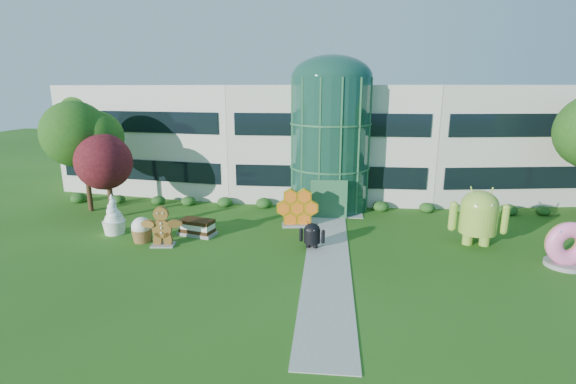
# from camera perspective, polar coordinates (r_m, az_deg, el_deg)

# --- Properties ---
(ground) EXTENTS (140.00, 140.00, 0.00)m
(ground) POSITION_cam_1_polar(r_m,az_deg,el_deg) (21.79, 5.37, -10.68)
(ground) COLOR #215114
(ground) RESTS_ON ground
(building) EXTENTS (46.00, 15.00, 9.30)m
(building) POSITION_cam_1_polar(r_m,az_deg,el_deg) (38.06, 5.79, 7.29)
(building) COLOR beige
(building) RESTS_ON ground
(atrium) EXTENTS (6.00, 6.00, 9.80)m
(atrium) POSITION_cam_1_polar(r_m,az_deg,el_deg) (32.07, 5.78, 6.48)
(atrium) COLOR #194738
(atrium) RESTS_ON ground
(walkway) EXTENTS (2.40, 20.00, 0.04)m
(walkway) POSITION_cam_1_polar(r_m,az_deg,el_deg) (23.61, 5.42, -8.61)
(walkway) COLOR #9E9E93
(walkway) RESTS_ON ground
(tree_red) EXTENTS (4.00, 4.00, 6.00)m
(tree_red) POSITION_cam_1_polar(r_m,az_deg,el_deg) (31.97, -23.35, 1.91)
(tree_red) COLOR #3F0C14
(tree_red) RESTS_ON ground
(trees_backdrop) EXTENTS (52.00, 8.00, 8.40)m
(trees_backdrop) POSITION_cam_1_polar(r_m,az_deg,el_deg) (33.16, 5.75, 5.51)
(trees_backdrop) COLOR #204C13
(trees_backdrop) RESTS_ON ground
(android_green) EXTENTS (3.67, 2.66, 3.90)m
(android_green) POSITION_cam_1_polar(r_m,az_deg,el_deg) (26.88, 24.65, -2.68)
(android_green) COLOR #8AB339
(android_green) RESTS_ON ground
(android_black) EXTENTS (1.69, 1.26, 1.78)m
(android_black) POSITION_cam_1_polar(r_m,az_deg,el_deg) (24.28, 3.30, -5.71)
(android_black) COLOR black
(android_black) RESTS_ON ground
(donut) EXTENTS (2.47, 1.29, 2.51)m
(donut) POSITION_cam_1_polar(r_m,az_deg,el_deg) (26.11, 33.91, -5.90)
(donut) COLOR pink
(donut) RESTS_ON ground
(gingerbread) EXTENTS (2.73, 1.29, 2.44)m
(gingerbread) POSITION_cam_1_polar(r_m,az_deg,el_deg) (25.61, -16.86, -4.48)
(gingerbread) COLOR brown
(gingerbread) RESTS_ON ground
(ice_cream_sandwich) EXTENTS (2.55, 1.74, 1.03)m
(ice_cream_sandwich) POSITION_cam_1_polar(r_m,az_deg,el_deg) (27.11, -12.33, -4.72)
(ice_cream_sandwich) COLOR black
(ice_cream_sandwich) RESTS_ON ground
(honeycomb) EXTENTS (3.11, 1.49, 2.35)m
(honeycomb) POSITION_cam_1_polar(r_m,az_deg,el_deg) (27.99, 1.29, -2.38)
(honeycomb) COLOR orange
(honeycomb) RESTS_ON ground
(froyo) EXTENTS (1.86, 1.86, 2.60)m
(froyo) POSITION_cam_1_polar(r_m,az_deg,el_deg) (28.75, -22.80, -2.80)
(froyo) COLOR white
(froyo) RESTS_ON ground
(cupcake) EXTENTS (1.69, 1.69, 1.55)m
(cupcake) POSITION_cam_1_polar(r_m,az_deg,el_deg) (26.81, -19.37, -4.85)
(cupcake) COLOR white
(cupcake) RESTS_ON ground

